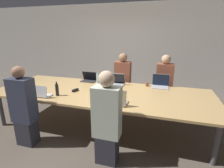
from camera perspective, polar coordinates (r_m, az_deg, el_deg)
ground_plane at (r=3.91m, az=-3.39°, el=-13.11°), size 24.00×24.00×0.00m
curtain_wall at (r=5.81m, az=5.01°, el=11.32°), size 12.00×0.06×2.80m
conference_table at (r=3.60m, az=-3.59°, el=-3.12°), size 4.41×1.60×0.76m
laptop_far_midleft at (r=4.35m, az=-7.50°, el=1.82°), size 0.36×0.24×0.23m
bottle_far_midleft at (r=4.09m, az=-4.63°, el=1.63°), size 0.07×0.07×0.27m
laptop_far_center at (r=4.02m, az=1.48°, el=0.83°), size 0.36×0.27×0.26m
person_far_center at (r=4.54m, az=3.48°, el=0.80°), size 0.40×0.24×1.43m
laptop_near_midright at (r=2.93m, az=1.45°, el=-5.31°), size 0.36×0.27×0.28m
person_near_midright at (r=2.60m, az=-1.68°, el=-11.71°), size 0.40×0.24×1.44m
laptop_far_right at (r=3.99m, az=15.54°, el=0.16°), size 0.36×0.27×0.28m
person_far_right at (r=4.44m, az=16.59°, el=-0.28°), size 0.40×0.24×1.43m
cup_far_right at (r=4.00m, az=11.37°, el=-0.07°), size 0.07×0.07×0.09m
laptop_near_left at (r=3.54m, az=-22.19°, el=-2.86°), size 0.33×0.22×0.22m
person_near_left at (r=3.37m, az=-26.87°, el=-7.05°), size 0.40×0.24×1.42m
bottle_near_left at (r=3.48m, az=-17.51°, el=-1.77°), size 0.06×0.06×0.28m
stapler at (r=3.66m, az=-11.91°, el=-1.98°), size 0.09×0.16×0.05m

